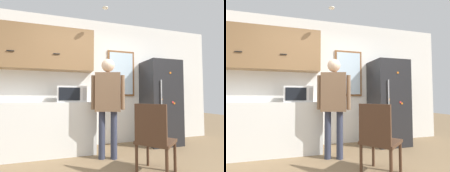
# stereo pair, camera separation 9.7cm
# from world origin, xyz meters

# --- Properties ---
(back_wall) EXTENTS (6.00, 0.06, 2.70)m
(back_wall) POSITION_xyz_m (0.00, 1.89, 1.35)
(back_wall) COLOR white
(back_wall) RESTS_ON ground_plane
(counter) EXTENTS (2.18, 0.63, 0.93)m
(counter) POSITION_xyz_m (-1.11, 1.55, 0.46)
(counter) COLOR silver
(counter) RESTS_ON ground_plane
(upper_cabinets) EXTENTS (2.18, 0.35, 0.82)m
(upper_cabinets) POSITION_xyz_m (-1.11, 1.70, 1.94)
(upper_cabinets) COLOR olive
(microwave) EXTENTS (0.51, 0.43, 0.29)m
(microwave) POSITION_xyz_m (-0.45, 1.50, 1.07)
(microwave) COLOR white
(microwave) RESTS_ON counter
(person) EXTENTS (0.54, 0.34, 1.66)m
(person) POSITION_xyz_m (0.11, 0.99, 1.01)
(person) COLOR #33384C
(person) RESTS_ON ground_plane
(refrigerator) EXTENTS (0.72, 0.68, 1.80)m
(refrigerator) POSITION_xyz_m (1.47, 1.53, 0.90)
(refrigerator) COLOR #232326
(refrigerator) RESTS_ON ground_plane
(chair) EXTENTS (0.64, 0.64, 0.94)m
(chair) POSITION_xyz_m (0.51, 0.21, 0.51)
(chair) COLOR #472D1E
(chair) RESTS_ON ground_plane
(window) EXTENTS (0.63, 0.05, 1.02)m
(window) POSITION_xyz_m (0.67, 1.85, 1.55)
(window) COLOR brown
(ceiling_light) EXTENTS (0.11, 0.11, 0.01)m
(ceiling_light) POSITION_xyz_m (0.12, 1.21, 2.68)
(ceiling_light) COLOR white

